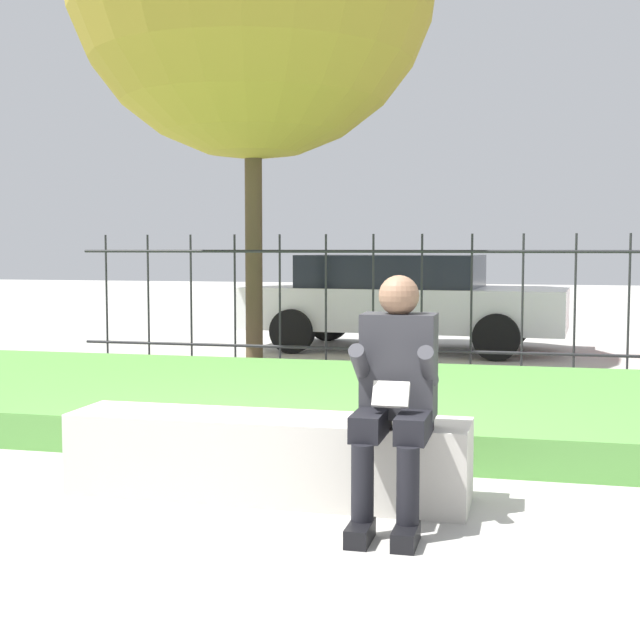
% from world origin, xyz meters
% --- Properties ---
extents(ground_plane, '(60.00, 60.00, 0.00)m').
position_xyz_m(ground_plane, '(0.00, 0.00, 0.00)').
color(ground_plane, '#B2AFA8').
extents(stone_bench, '(2.26, 0.49, 0.46)m').
position_xyz_m(stone_bench, '(-0.02, 0.00, 0.21)').
color(stone_bench, beige).
rests_on(stone_bench, ground_plane).
extents(person_seated_reader, '(0.42, 0.73, 1.26)m').
position_xyz_m(person_seated_reader, '(0.75, -0.28, 0.69)').
color(person_seated_reader, black).
rests_on(person_seated_reader, ground_plane).
extents(grass_berm, '(9.30, 3.38, 0.26)m').
position_xyz_m(grass_berm, '(0.00, 2.39, 0.13)').
color(grass_berm, '#569342').
rests_on(grass_berm, ground_plane).
extents(iron_fence, '(7.30, 0.03, 1.55)m').
position_xyz_m(iron_fence, '(-0.00, 4.68, 0.81)').
color(iron_fence, '#232326').
rests_on(iron_fence, ground_plane).
extents(car_parked_center, '(4.42, 2.08, 1.30)m').
position_xyz_m(car_parked_center, '(-0.36, 7.40, 0.70)').
color(car_parked_center, silver).
rests_on(car_parked_center, ground_plane).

